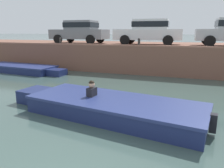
# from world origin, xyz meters

# --- Properties ---
(ground_plane) EXTENTS (400.00, 400.00, 0.00)m
(ground_plane) POSITION_xyz_m (0.00, 5.20, 0.00)
(ground_plane) COLOR #384C47
(far_quay_wall) EXTENTS (60.00, 6.00, 1.62)m
(far_quay_wall) POSITION_xyz_m (0.00, 13.40, 0.81)
(far_quay_wall) COLOR brown
(far_quay_wall) RESTS_ON ground
(far_wall_coping) EXTENTS (60.00, 0.24, 0.08)m
(far_wall_coping) POSITION_xyz_m (0.00, 10.52, 1.66)
(far_wall_coping) COLOR #925F4C
(far_wall_coping) RESTS_ON far_quay_wall
(boat_moored_west_navy) EXTENTS (5.65, 1.93, 0.43)m
(boat_moored_west_navy) POSITION_xyz_m (-7.97, 9.02, 0.21)
(boat_moored_west_navy) COLOR navy
(boat_moored_west_navy) RESTS_ON ground
(motorboat_passing) EXTENTS (6.31, 2.62, 1.00)m
(motorboat_passing) POSITION_xyz_m (-0.62, 4.09, 0.26)
(motorboat_passing) COLOR navy
(motorboat_passing) RESTS_ON ground
(car_leftmost_grey) EXTENTS (3.94, 1.96, 1.54)m
(car_leftmost_grey) POSITION_xyz_m (-5.70, 12.42, 2.47)
(car_leftmost_grey) COLOR slate
(car_leftmost_grey) RESTS_ON far_quay_wall
(car_left_inner_white) EXTENTS (4.23, 2.06, 1.54)m
(car_left_inner_white) POSITION_xyz_m (-0.88, 12.42, 2.47)
(car_left_inner_white) COLOR white
(car_left_inner_white) RESTS_ON far_quay_wall
(mooring_bollard_west) EXTENTS (0.15, 0.15, 0.45)m
(mooring_bollard_west) POSITION_xyz_m (-6.22, 10.65, 1.86)
(mooring_bollard_west) COLOR #2D2B28
(mooring_bollard_west) RESTS_ON far_quay_wall
(mooring_bollard_mid) EXTENTS (0.15, 0.15, 0.45)m
(mooring_bollard_mid) POSITION_xyz_m (-1.11, 10.65, 1.86)
(mooring_bollard_mid) COLOR #2D2B28
(mooring_bollard_mid) RESTS_ON far_quay_wall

